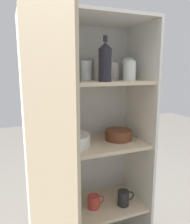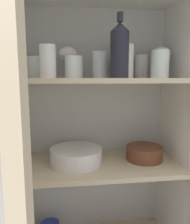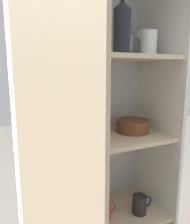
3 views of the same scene
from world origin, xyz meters
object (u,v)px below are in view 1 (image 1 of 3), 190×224
(plate_stack_white, at_px, (70,140))
(mixing_bowl_large, at_px, (118,134))
(coffee_mug_primary, at_px, (94,202))
(wine_bottle, at_px, (105,62))

(plate_stack_white, height_order, mixing_bowl_large, plate_stack_white)
(mixing_bowl_large, xyz_separation_m, coffee_mug_primary, (-0.19, -0.03, -0.43))
(wine_bottle, height_order, mixing_bowl_large, wine_bottle)
(plate_stack_white, xyz_separation_m, mixing_bowl_large, (0.33, 0.00, 0.00))
(mixing_bowl_large, bearing_deg, coffee_mug_primary, -170.04)
(mixing_bowl_large, bearing_deg, wine_bottle, -140.38)
(plate_stack_white, bearing_deg, mixing_bowl_large, 0.29)
(plate_stack_white, bearing_deg, coffee_mug_primary, -12.58)
(wine_bottle, bearing_deg, plate_stack_white, 141.44)
(plate_stack_white, relative_size, coffee_mug_primary, 2.06)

